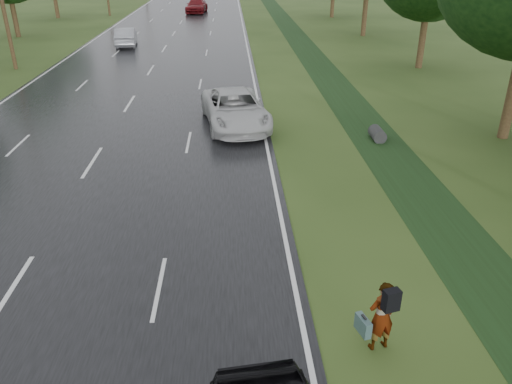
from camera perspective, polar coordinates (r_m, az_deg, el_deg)
The scene contains 10 objects.
ground at distance 13.35m, azimuth -26.29°, elevation -10.38°, with size 220.00×220.00×0.00m, color #2D4318.
road at distance 55.55m, azimuth -8.85°, elevation 18.20°, with size 14.00×180.00×0.04m, color black.
edge_stripe_east at distance 55.31m, azimuth -1.50°, elevation 18.47°, with size 0.12×180.00×0.01m, color silver.
edge_stripe_west at distance 56.60m, azimuth -16.00°, elevation 17.71°, with size 0.12×180.00×0.01m, color silver.
center_line at distance 55.55m, azimuth -8.85°, elevation 18.22°, with size 0.12×180.00×0.01m, color silver.
drainage_ditch at distance 30.08m, azimuth 9.20°, elevation 11.68°, with size 2.20×120.00×0.56m.
pedestrian at distance 10.43m, azimuth 14.09°, elevation -13.53°, with size 0.82×0.62×1.59m.
white_pickup at distance 22.83m, azimuth -2.40°, elevation 9.46°, with size 2.60×5.65×1.57m, color #BBBBBB.
silver_sedan at distance 44.59m, azimuth -14.63°, elevation 16.80°, with size 1.55×4.44×1.46m, color gray.
far_car_red at distance 67.43m, azimuth -6.80°, elevation 20.38°, with size 2.31×5.68×1.65m, color maroon.
Camera 1 is at (5.32, -9.81, 7.33)m, focal length 35.00 mm.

